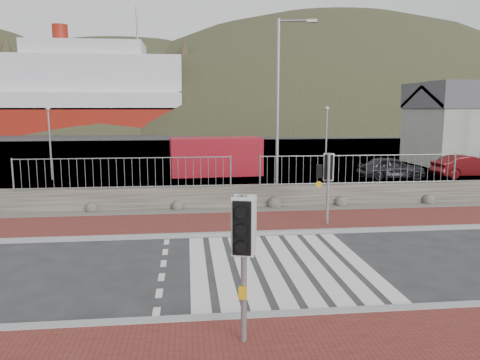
{
  "coord_description": "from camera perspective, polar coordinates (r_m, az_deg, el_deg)",
  "views": [
    {
      "loc": [
        -2.33,
        -11.46,
        4.07
      ],
      "look_at": [
        -0.69,
        3.0,
        1.8
      ],
      "focal_mm": 35.0,
      "sensor_mm": 36.0,
      "label": 1
    }
  ],
  "objects": [
    {
      "name": "traffic_signal_near",
      "position": [
        7.86,
        0.48,
        -7.11
      ],
      "size": [
        0.43,
        0.33,
        2.65
      ],
      "rotation": [
        0.0,
        0.0,
        -0.29
      ],
      "color": "gray",
      "rests_on": "ground"
    },
    {
      "name": "sidewalk_far",
      "position": [
        16.62,
        1.78,
        -5.18
      ],
      "size": [
        40.0,
        3.0,
        0.08
      ],
      "primitive_type": "cube",
      "color": "brown",
      "rests_on": "ground"
    },
    {
      "name": "ground",
      "position": [
        12.38,
        4.82,
        -10.37
      ],
      "size": [
        220.0,
        220.0,
        0.0
      ],
      "primitive_type": "plane",
      "color": "#28282B",
      "rests_on": "ground"
    },
    {
      "name": "water",
      "position": [
        74.5,
        -4.7,
        5.69
      ],
      "size": [
        220.0,
        50.0,
        0.05
      ],
      "primitive_type": "cube",
      "color": "#3F4C54",
      "rests_on": "ground"
    },
    {
      "name": "railing",
      "position": [
        18.89,
        0.66,
        2.01
      ],
      "size": [
        18.07,
        0.07,
        1.22
      ],
      "color": "gray",
      "rests_on": "stone_wall"
    },
    {
      "name": "car_a",
      "position": [
        28.21,
        17.95,
        1.44
      ],
      "size": [
        3.76,
        1.52,
        1.28
      ],
      "primitive_type": "imported",
      "rotation": [
        0.0,
        0.0,
        1.57
      ],
      "color": "black",
      "rests_on": "ground"
    },
    {
      "name": "kerb_far",
      "position": [
        15.19,
        2.6,
        -6.51
      ],
      "size": [
        40.0,
        0.25,
        0.12
      ],
      "primitive_type": "cube",
      "color": "gray",
      "rests_on": "ground"
    },
    {
      "name": "traffic_signal_far",
      "position": [
        16.25,
        10.61,
        0.8
      ],
      "size": [
        0.62,
        0.34,
        2.54
      ],
      "rotation": [
        0.0,
        0.0,
        2.87
      ],
      "color": "gray",
      "rests_on": "ground"
    },
    {
      "name": "stone_wall",
      "position": [
        19.24,
        0.59,
        -1.99
      ],
      "size": [
        40.0,
        0.6,
        0.9
      ],
      "primitive_type": "cube",
      "color": "#433F37",
      "rests_on": "ground"
    },
    {
      "name": "gravel_strip",
      "position": [
        18.55,
        0.9,
        -3.72
      ],
      "size": [
        40.0,
        1.5,
        0.06
      ],
      "primitive_type": "cube",
      "color": "#59544C",
      "rests_on": "ground"
    },
    {
      "name": "car_b",
      "position": [
        30.47,
        25.9,
        1.52
      ],
      "size": [
        4.02,
        1.63,
        1.3
      ],
      "primitive_type": "imported",
      "rotation": [
        0.0,
        0.0,
        1.64
      ],
      "color": "#530B0E",
      "rests_on": "ground"
    },
    {
      "name": "kerb_near",
      "position": [
        9.65,
        8.44,
        -15.87
      ],
      "size": [
        40.0,
        0.25,
        0.12
      ],
      "primitive_type": "cube",
      "color": "gray",
      "rests_on": "ground"
    },
    {
      "name": "ferry",
      "position": [
        82.45,
        -22.48,
        9.09
      ],
      "size": [
        50.0,
        16.0,
        20.0
      ],
      "color": "maroon",
      "rests_on": "ground"
    },
    {
      "name": "quay",
      "position": [
        39.64,
        -3.08,
        2.95
      ],
      "size": [
        120.0,
        40.0,
        0.5
      ],
      "primitive_type": "cube",
      "color": "#4C4C4F",
      "rests_on": "ground"
    },
    {
      "name": "hills_backdrop",
      "position": [
        103.39,
        -1.22,
        -6.36
      ],
      "size": [
        254.0,
        90.0,
        100.0
      ],
      "color": "#29321E",
      "rests_on": "ground"
    },
    {
      "name": "streetlight",
      "position": [
        19.92,
        5.0,
        9.5
      ],
      "size": [
        1.61,
        0.49,
        7.65
      ],
      "rotation": [
        0.0,
        0.0,
        -0.21
      ],
      "color": "gray",
      "rests_on": "ground"
    },
    {
      "name": "shipping_container",
      "position": [
        28.39,
        -2.96,
        2.9
      ],
      "size": [
        5.57,
        2.65,
        2.26
      ],
      "primitive_type": "cube",
      "rotation": [
        0.0,
        0.0,
        0.07
      ],
      "color": "#9F1116",
      "rests_on": "ground"
    },
    {
      "name": "zebra_crossing",
      "position": [
        12.38,
        4.82,
        -10.35
      ],
      "size": [
        4.62,
        5.6,
        0.01
      ],
      "color": "silver",
      "rests_on": "ground"
    }
  ]
}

